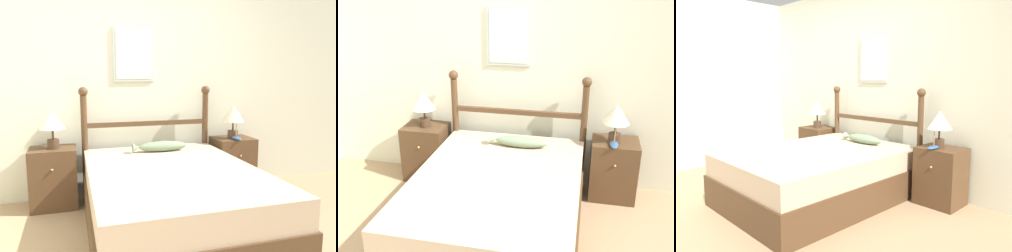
# 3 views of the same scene
# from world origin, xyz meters

# --- Properties ---
(ground_plane) EXTENTS (16.00, 16.00, 0.00)m
(ground_plane) POSITION_xyz_m (0.00, 0.00, 0.00)
(ground_plane) COLOR #9E7F5B
(wall_back) EXTENTS (6.40, 0.08, 2.55)m
(wall_back) POSITION_xyz_m (0.00, 1.73, 1.28)
(wall_back) COLOR beige
(wall_back) RESTS_ON ground_plane
(wall_left) EXTENTS (0.08, 6.40, 2.55)m
(wall_left) POSITION_xyz_m (-2.13, 0.03, 1.28)
(wall_left) COLOR beige
(wall_left) RESTS_ON ground_plane
(bed) EXTENTS (1.44, 1.93, 0.56)m
(bed) POSITION_xyz_m (0.18, 0.64, 0.28)
(bed) COLOR #4C331E
(bed) RESTS_ON ground_plane
(headboard) EXTENTS (1.47, 0.10, 1.22)m
(headboard) POSITION_xyz_m (0.18, 1.57, 0.69)
(headboard) COLOR #4C331E
(headboard) RESTS_ON ground_plane
(nightstand_left) EXTENTS (0.46, 0.40, 0.61)m
(nightstand_left) POSITION_xyz_m (-0.83, 1.48, 0.31)
(nightstand_left) COLOR #4C331E
(nightstand_left) RESTS_ON ground_plane
(nightstand_right) EXTENTS (0.46, 0.40, 0.61)m
(nightstand_right) POSITION_xyz_m (1.19, 1.48, 0.31)
(nightstand_right) COLOR #4C331E
(nightstand_right) RESTS_ON ground_plane
(table_lamp_left) EXTENTS (0.25, 0.25, 0.39)m
(table_lamp_left) POSITION_xyz_m (-0.82, 1.46, 0.88)
(table_lamp_left) COLOR #422D1E
(table_lamp_left) RESTS_ON nightstand_left
(table_lamp_right) EXTENTS (0.25, 0.25, 0.39)m
(table_lamp_right) POSITION_xyz_m (1.16, 1.45, 0.88)
(table_lamp_right) COLOR #422D1E
(table_lamp_right) RESTS_ON nightstand_right
(model_boat) EXTENTS (0.08, 0.21, 0.19)m
(model_boat) POSITION_xyz_m (1.16, 1.36, 0.63)
(model_boat) COLOR #335684
(model_boat) RESTS_ON nightstand_right
(fish_pillow) EXTENTS (0.58, 0.14, 0.11)m
(fish_pillow) POSITION_xyz_m (0.25, 1.28, 0.61)
(fish_pillow) COLOR gray
(fish_pillow) RESTS_ON bed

